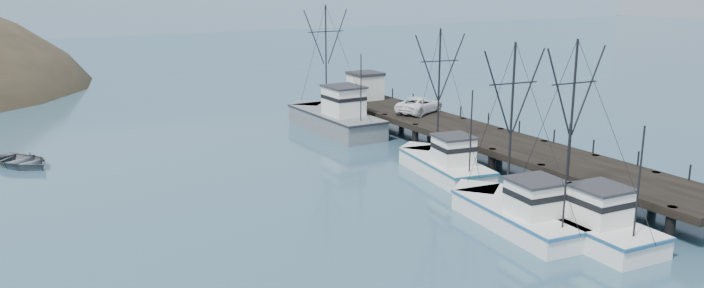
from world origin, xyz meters
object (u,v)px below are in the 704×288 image
at_px(pier_shed, 365,85).
at_px(motorboat, 22,166).
at_px(trawler_mid, 517,213).
at_px(work_vessel, 334,118).
at_px(trawler_near, 577,221).
at_px(trawler_far, 443,164).
at_px(pier, 476,136).
at_px(pickup_truck, 420,105).

distance_m(pier_shed, motorboat, 33.23).
distance_m(trawler_mid, work_vessel, 28.32).
bearing_deg(trawler_near, trawler_mid, 127.25).
bearing_deg(trawler_far, trawler_near, -92.83).
distance_m(trawler_near, trawler_mid, 3.42).
height_order(work_vessel, pier_shed, work_vessel).
bearing_deg(pier, pickup_truck, 85.87).
relative_size(work_vessel, motorboat, 2.48).
height_order(trawler_near, pier_shed, trawler_near).
distance_m(pier, trawler_mid, 16.38).
xyz_separation_m(pier_shed, pickup_truck, (0.64, -8.95, -0.66)).
bearing_deg(pickup_truck, trawler_near, 140.21).
distance_m(pier, motorboat, 36.10).
distance_m(trawler_far, pier_shed, 22.01).
bearing_deg(pickup_truck, work_vessel, 26.74).
bearing_deg(work_vessel, pickup_truck, -38.62).
xyz_separation_m(pier, motorboat, (-32.89, 14.79, -1.69)).
xyz_separation_m(work_vessel, pier_shed, (5.77, 3.83, 2.19)).
bearing_deg(trawler_near, pickup_truck, 74.84).
xyz_separation_m(work_vessel, motorboat, (-27.13, 0.62, -1.23)).
relative_size(trawler_near, pier_shed, 3.56).
bearing_deg(trawler_mid, pickup_truck, 68.57).
height_order(pier_shed, pickup_truck, pier_shed).
distance_m(trawler_mid, pickup_truck, 24.87).
bearing_deg(pier, pier_shed, 89.96).
xyz_separation_m(trawler_near, trawler_mid, (-2.07, 2.72, -0.00)).
distance_m(trawler_mid, motorboat, 37.82).
bearing_deg(work_vessel, pier, -67.90).
bearing_deg(trawler_mid, pier_shed, 75.27).
bearing_deg(trawler_near, motorboat, 130.10).
distance_m(work_vessel, pier_shed, 7.26).
bearing_deg(pier_shed, pier, -90.04).
height_order(pier, work_vessel, work_vessel).
relative_size(trawler_near, trawler_far, 1.03).
height_order(trawler_near, work_vessel, work_vessel).
distance_m(trawler_far, pickup_truck, 13.84).
relative_size(trawler_mid, trawler_far, 1.02).
xyz_separation_m(pickup_truck, motorboat, (-33.54, 5.74, -2.76)).
height_order(trawler_far, pier_shed, trawler_far).
height_order(pier, trawler_near, trawler_near).
relative_size(pier_shed, motorboat, 0.55).
xyz_separation_m(trawler_near, pickup_truck, (6.99, 25.80, 1.94)).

